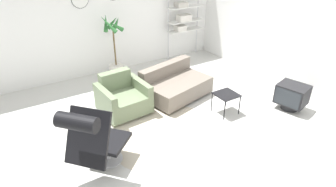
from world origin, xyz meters
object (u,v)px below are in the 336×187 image
(armchair_red, at_px, (123,99))
(couch_low, at_px, (175,86))
(shelf_unit, at_px, (183,18))
(lounge_chair, at_px, (92,136))
(side_table, at_px, (226,96))
(crt_television, at_px, (292,96))
(potted_plant, at_px, (115,54))

(armchair_red, distance_m, couch_low, 1.21)
(shelf_unit, bearing_deg, lounge_chair, -138.75)
(side_table, relative_size, crt_television, 0.64)
(potted_plant, xyz_separation_m, shelf_unit, (2.08, 0.17, 0.55))
(couch_low, relative_size, crt_television, 2.35)
(side_table, distance_m, shelf_unit, 3.10)
(couch_low, xyz_separation_m, side_table, (0.48, -1.07, 0.12))
(armchair_red, xyz_separation_m, shelf_unit, (2.61, 1.80, 0.83))
(couch_low, relative_size, side_table, 3.66)
(potted_plant, bearing_deg, lounge_chair, -117.52)
(lounge_chair, bearing_deg, armchair_red, 101.83)
(lounge_chair, distance_m, side_table, 2.78)
(couch_low, height_order, crt_television, couch_low)
(armchair_red, height_order, side_table, armchair_red)
(couch_low, relative_size, potted_plant, 1.00)
(couch_low, xyz_separation_m, potted_plant, (-0.67, 1.62, 0.32))
(shelf_unit, bearing_deg, side_table, -107.90)
(lounge_chair, height_order, side_table, lounge_chair)
(lounge_chair, distance_m, potted_plant, 3.43)
(armchair_red, distance_m, potted_plant, 1.73)
(potted_plant, relative_size, shelf_unit, 0.77)
(side_table, xyz_separation_m, potted_plant, (-1.15, 2.69, 0.20))
(couch_low, bearing_deg, potted_plant, -80.64)
(crt_television, bearing_deg, shelf_unit, -10.25)
(armchair_red, relative_size, side_table, 2.20)
(couch_low, height_order, potted_plant, potted_plant)
(crt_television, distance_m, shelf_unit, 3.54)
(side_table, distance_m, crt_television, 1.33)
(potted_plant, bearing_deg, armchair_red, -108.30)
(potted_plant, bearing_deg, shelf_unit, 4.69)
(armchair_red, xyz_separation_m, crt_television, (2.89, -1.64, 0.01))
(armchair_red, height_order, shelf_unit, shelf_unit)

